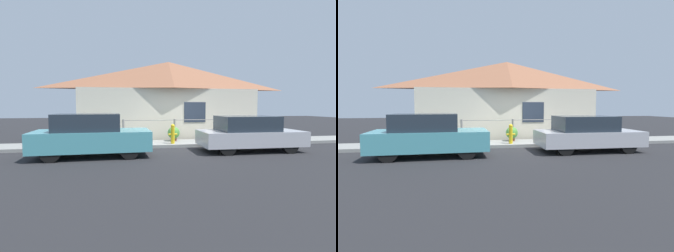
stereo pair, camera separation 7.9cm
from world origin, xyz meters
The scene contains 8 objects.
ground_plane centered at (0.00, 0.00, 0.00)m, with size 60.00×60.00×0.00m, color #262628.
sidewalk centered at (0.00, 0.83, 0.07)m, with size 24.00×1.66×0.13m.
house centered at (0.00, 2.99, 3.16)m, with size 9.45×2.23×4.05m.
fence centered at (0.00, 1.51, 0.69)m, with size 4.90×0.10×1.01m.
car_left centered at (-3.55, -1.26, 0.74)m, with size 3.97×1.87×1.49m.
car_right centered at (2.36, -1.26, 0.68)m, with size 3.97×1.82×1.37m.
fire_hydrant centered at (-0.33, 0.33, 0.58)m, with size 0.38×0.17×0.85m.
potted_plant_near_hydrant centered at (-0.12, 1.15, 0.49)m, with size 0.56×0.56×0.66m.
Camera 1 is at (-2.61, -10.61, 1.76)m, focal length 28.00 mm.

